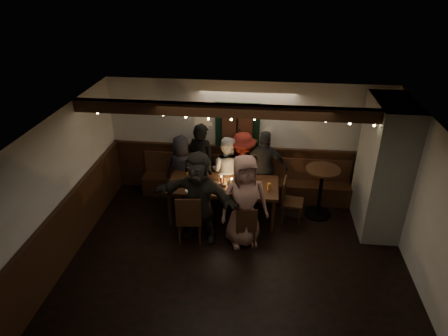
# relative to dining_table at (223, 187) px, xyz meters

# --- Properties ---
(room) EXTENTS (6.02, 5.01, 2.62)m
(room) POSITION_rel_dining_table_xyz_m (1.46, 0.02, 0.35)
(room) COLOR black
(room) RESTS_ON ground
(dining_table) EXTENTS (2.21, 0.95, 0.96)m
(dining_table) POSITION_rel_dining_table_xyz_m (0.00, 0.00, 0.00)
(dining_table) COLOR black
(dining_table) RESTS_ON ground
(chair_near_left) EXTENTS (0.51, 0.51, 1.03)m
(chair_near_left) POSITION_rel_dining_table_xyz_m (-0.52, -0.90, -0.14)
(chair_near_left) COLOR black
(chair_near_left) RESTS_ON ground
(chair_near_right) EXTENTS (0.44, 0.44, 0.86)m
(chair_near_right) POSITION_rel_dining_table_xyz_m (0.53, -0.88, -0.24)
(chair_near_right) COLOR black
(chair_near_right) RESTS_ON ground
(chair_end) EXTENTS (0.47, 0.47, 0.92)m
(chair_end) POSITION_rel_dining_table_xyz_m (1.33, 0.06, -0.20)
(chair_end) COLOR black
(chair_end) RESTS_ON ground
(high_top) EXTENTS (0.68, 0.68, 1.09)m
(high_top) POSITION_rel_dining_table_xyz_m (1.98, 0.31, -0.03)
(high_top) COLOR black
(high_top) RESTS_ON ground
(person_a) EXTENTS (0.74, 0.49, 1.50)m
(person_a) POSITION_rel_dining_table_xyz_m (-0.97, 0.65, 0.03)
(person_a) COLOR black
(person_a) RESTS_ON ground
(person_b) EXTENTS (0.76, 0.63, 1.79)m
(person_b) POSITION_rel_dining_table_xyz_m (-0.54, 0.70, 0.17)
(person_b) COLOR black
(person_b) RESTS_ON ground
(person_c) EXTENTS (0.86, 0.73, 1.54)m
(person_c) POSITION_rel_dining_table_xyz_m (0.01, 0.64, 0.05)
(person_c) COLOR silver
(person_c) RESTS_ON ground
(person_d) EXTENTS (1.12, 0.76, 1.60)m
(person_d) POSITION_rel_dining_table_xyz_m (0.34, 0.75, 0.08)
(person_d) COLOR #591510
(person_d) RESTS_ON ground
(person_e) EXTENTS (1.01, 0.51, 1.65)m
(person_e) POSITION_rel_dining_table_xyz_m (0.82, 0.75, 0.10)
(person_e) COLOR #252426
(person_e) RESTS_ON ground
(person_f) EXTENTS (1.76, 0.95, 1.81)m
(person_f) POSITION_rel_dining_table_xyz_m (-0.37, -0.72, 0.18)
(person_f) COLOR black
(person_f) RESTS_ON ground
(person_g) EXTENTS (1.02, 0.82, 1.81)m
(person_g) POSITION_rel_dining_table_xyz_m (0.48, -0.77, 0.18)
(person_g) COLOR #A77465
(person_g) RESTS_ON ground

